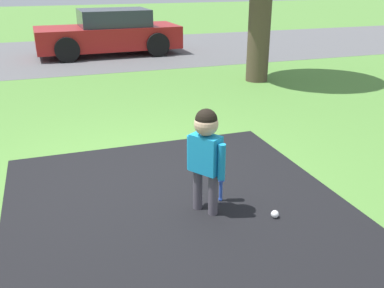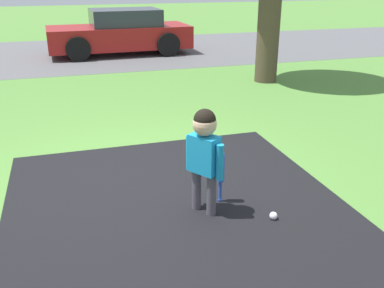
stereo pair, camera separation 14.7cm
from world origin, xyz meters
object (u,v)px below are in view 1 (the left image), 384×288
at_px(child, 206,147).
at_px(sports_ball, 275,214).
at_px(parked_car, 109,33).
at_px(baseball_bat, 221,169).

xyz_separation_m(child, sports_ball, (0.59, -0.34, -0.65)).
relative_size(child, sports_ball, 13.77).
relative_size(child, parked_car, 0.26).
distance_m(child, parked_car, 9.22).
height_order(sports_ball, parked_car, parked_car).
bearing_deg(child, sports_ball, 26.72).
relative_size(baseball_bat, sports_ball, 7.26).
bearing_deg(sports_ball, baseball_bat, 127.84).
bearing_deg(child, baseball_bat, 88.19).
relative_size(sports_ball, parked_car, 0.02).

